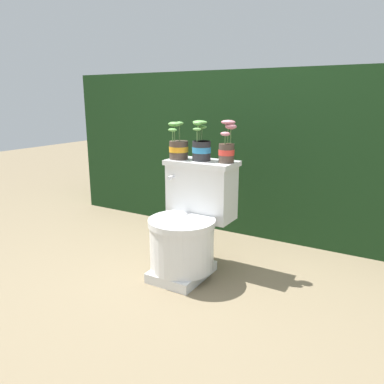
# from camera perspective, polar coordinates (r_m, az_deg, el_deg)

# --- Properties ---
(ground_plane) EXTENTS (12.00, 12.00, 0.00)m
(ground_plane) POSITION_cam_1_polar(r_m,az_deg,el_deg) (2.25, -0.11, -13.31)
(ground_plane) COLOR #75664C
(hedge_backdrop) EXTENTS (3.33, 1.03, 1.24)m
(hedge_backdrop) POSITION_cam_1_polar(r_m,az_deg,el_deg) (3.28, 12.26, 6.50)
(hedge_backdrop) COLOR #193819
(hedge_backdrop) RESTS_ON ground
(toilet) EXTENTS (0.43, 0.55, 0.67)m
(toilet) POSITION_cam_1_polar(r_m,az_deg,el_deg) (2.25, -0.35, -4.88)
(toilet) COLOR silver
(toilet) RESTS_ON ground
(potted_plant_left) EXTENTS (0.13, 0.12, 0.23)m
(potted_plant_left) POSITION_cam_1_polar(r_m,az_deg,el_deg) (2.33, -2.10, 6.92)
(potted_plant_left) COLOR #47382D
(potted_plant_left) RESTS_ON toilet
(potted_plant_midleft) EXTENTS (0.12, 0.12, 0.24)m
(potted_plant_midleft) POSITION_cam_1_polar(r_m,az_deg,el_deg) (2.28, 1.42, 6.94)
(potted_plant_midleft) COLOR #262628
(potted_plant_midleft) RESTS_ON toilet
(potted_plant_middle) EXTENTS (0.10, 0.11, 0.25)m
(potted_plant_middle) POSITION_cam_1_polar(r_m,az_deg,el_deg) (2.21, 5.34, 6.83)
(potted_plant_middle) COLOR #47382D
(potted_plant_middle) RESTS_ON toilet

